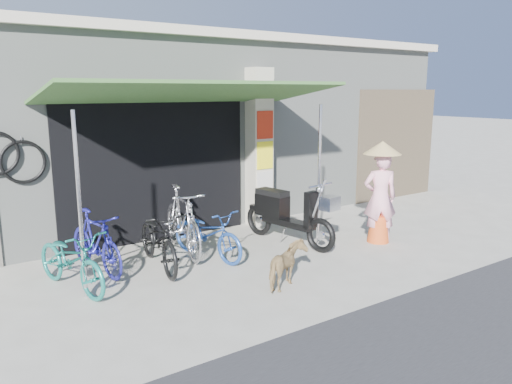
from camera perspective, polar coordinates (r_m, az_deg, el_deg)
ground at (r=7.53m, az=5.63°, el=-8.57°), size 80.00×80.00×0.00m
bicycle_shop at (r=11.46m, az=-10.93°, el=7.60°), size 12.30×5.30×3.66m
shop_pillar at (r=9.60m, az=0.28°, el=5.06°), size 0.42×0.44×3.00m
awning at (r=7.92m, az=-6.90°, el=10.96°), size 4.60×1.88×2.72m
neighbour_right at (r=12.54m, az=15.74°, el=5.25°), size 2.60×0.06×2.60m
bike_teal at (r=6.99m, az=-20.37°, el=-7.27°), size 0.93×1.67×0.83m
bike_blue at (r=7.53m, az=-17.83°, el=-5.46°), size 0.65×1.56×0.91m
bike_black at (r=7.49m, az=-11.06°, el=-5.30°), size 0.78×1.74×0.88m
bike_silver at (r=8.07m, az=-8.41°, el=-3.23°), size 0.79×1.87×1.09m
bike_navy at (r=7.82m, az=-5.56°, el=-4.74°), size 0.86×1.59×0.79m
street_dog at (r=6.68m, az=3.58°, el=-8.42°), size 0.79×0.63×0.61m
moped at (r=8.55m, az=3.47°, el=-2.50°), size 0.66×1.97×1.12m
nun at (r=8.76m, az=14.01°, el=-0.10°), size 0.69×0.64×1.75m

